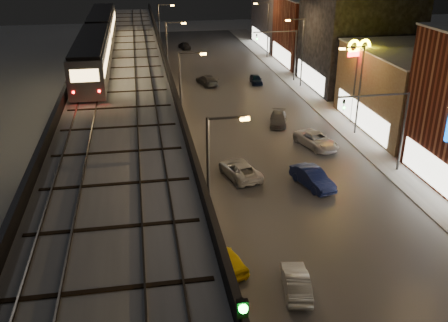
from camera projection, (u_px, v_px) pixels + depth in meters
road_surface at (255, 126)px, 53.22m from camera, size 17.00×120.00×0.06m
sidewalk_right at (344, 120)px, 54.77m from camera, size 4.00×120.00×0.14m
under_viaduct_pavement at (127, 134)px, 51.11m from camera, size 11.00×120.00×0.06m
elevated_viaduct at (122, 89)px, 45.99m from camera, size 9.00×100.00×6.30m
viaduct_trackbed at (121, 81)px, 45.79m from camera, size 8.40×100.00×0.32m
viaduct_parapet_streetside at (169, 74)px, 46.30m from camera, size 0.30×100.00×1.10m
viaduct_parapet_far at (72, 78)px, 44.94m from camera, size 0.30×100.00×1.10m
building_c at (419, 89)px, 51.45m from camera, size 12.20×15.20×8.16m
building_d at (358, 33)px, 64.61m from camera, size 12.20×13.20×14.16m
building_e at (319, 31)px, 78.01m from camera, size 12.20×12.20×10.16m
building_f at (293, 15)px, 90.40m from camera, size 12.20×16.20×11.16m
streetlight_left_1 at (213, 176)px, 30.07m from camera, size 2.57×0.28×9.00m
streetlight_left_2 at (183, 93)px, 46.26m from camera, size 2.57×0.28×9.00m
streetlight_right_2 at (357, 84)px, 48.94m from camera, size 2.56×0.28×9.00m
streetlight_left_3 at (169, 53)px, 62.44m from camera, size 2.57×0.28×9.00m
streetlight_right_3 at (301, 48)px, 65.12m from camera, size 2.56×0.28×9.00m
streetlight_left_4 at (161, 29)px, 78.62m from camera, size 2.57×0.28×9.00m
streetlight_right_4 at (267, 26)px, 81.31m from camera, size 2.56×0.28×9.00m
traffic_light_rig_a at (391, 122)px, 41.01m from camera, size 6.10×0.34×7.00m
traffic_light_rig_b at (287, 49)px, 67.98m from camera, size 6.10×0.34×7.00m
subway_train at (98, 39)px, 54.06m from camera, size 2.91×35.09×3.48m
car_taxi at (224, 259)px, 30.06m from camera, size 2.81×4.21×1.33m
car_near_white at (296, 283)px, 28.04m from camera, size 1.96×4.05×1.28m
car_mid_silver at (240, 170)px, 41.51m from camera, size 3.39×5.36×1.38m
car_mid_dark at (207, 80)px, 67.80m from camera, size 2.91×4.83×1.31m
car_far_white at (184, 46)px, 89.69m from camera, size 2.19×4.05×1.31m
car_onc_silver at (312, 179)px, 39.95m from camera, size 2.75×4.82×1.50m
car_onc_dark at (316, 141)px, 47.56m from camera, size 3.75×5.48×1.39m
car_onc_white at (278, 119)px, 53.31m from camera, size 2.91×4.61×1.25m
car_onc_red at (256, 80)px, 68.36m from camera, size 1.67×3.67×1.22m
sign_mcdonalds at (358, 57)px, 51.29m from camera, size 2.67×0.68×8.99m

